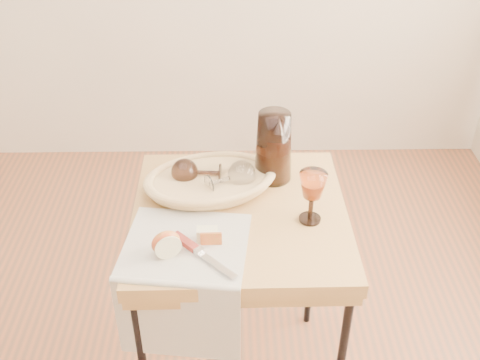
{
  "coord_description": "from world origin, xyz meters",
  "views": [
    {
      "loc": [
        0.41,
        -1.03,
        1.77
      ],
      "look_at": [
        0.43,
        0.23,
        0.89
      ],
      "focal_mm": 43.01,
      "sensor_mm": 36.0,
      "label": 1
    }
  ],
  "objects_px": {
    "pitcher": "(274,146)",
    "wine_goblet": "(312,197)",
    "goblet_lying_a": "(200,172)",
    "table_knife": "(201,253)",
    "bread_basket": "(210,183)",
    "apple_half": "(166,243)",
    "side_table": "(240,305)",
    "goblet_lying_b": "(228,179)",
    "tea_towel": "(186,245)"
  },
  "relations": [
    {
      "from": "apple_half",
      "to": "bread_basket",
      "type": "bearing_deg",
      "value": 46.96
    },
    {
      "from": "table_knife",
      "to": "tea_towel",
      "type": "bearing_deg",
      "value": -179.38
    },
    {
      "from": "tea_towel",
      "to": "table_knife",
      "type": "bearing_deg",
      "value": -37.76
    },
    {
      "from": "goblet_lying_b",
      "to": "wine_goblet",
      "type": "bearing_deg",
      "value": -56.53
    },
    {
      "from": "tea_towel",
      "to": "apple_half",
      "type": "relative_size",
      "value": 4.25
    },
    {
      "from": "side_table",
      "to": "tea_towel",
      "type": "bearing_deg",
      "value": -134.21
    },
    {
      "from": "side_table",
      "to": "bread_basket",
      "type": "height_order",
      "value": "bread_basket"
    },
    {
      "from": "bread_basket",
      "to": "goblet_lying_a",
      "type": "xyz_separation_m",
      "value": [
        -0.03,
        0.02,
        0.03
      ]
    },
    {
      "from": "bread_basket",
      "to": "goblet_lying_b",
      "type": "xyz_separation_m",
      "value": [
        0.05,
        -0.02,
        0.03
      ]
    },
    {
      "from": "goblet_lying_a",
      "to": "table_knife",
      "type": "xyz_separation_m",
      "value": [
        0.01,
        -0.31,
        -0.04
      ]
    },
    {
      "from": "bread_basket",
      "to": "pitcher",
      "type": "height_order",
      "value": "pitcher"
    },
    {
      "from": "tea_towel",
      "to": "pitcher",
      "type": "relative_size",
      "value": 1.23
    },
    {
      "from": "tea_towel",
      "to": "apple_half",
      "type": "distance_m",
      "value": 0.07
    },
    {
      "from": "side_table",
      "to": "goblet_lying_b",
      "type": "height_order",
      "value": "goblet_lying_b"
    },
    {
      "from": "goblet_lying_a",
      "to": "table_knife",
      "type": "height_order",
      "value": "goblet_lying_a"
    },
    {
      "from": "table_knife",
      "to": "pitcher",
      "type": "bearing_deg",
      "value": 105.81
    },
    {
      "from": "side_table",
      "to": "goblet_lying_a",
      "type": "relative_size",
      "value": 5.94
    },
    {
      "from": "side_table",
      "to": "apple_half",
      "type": "bearing_deg",
      "value": -136.7
    },
    {
      "from": "goblet_lying_b",
      "to": "pitcher",
      "type": "xyz_separation_m",
      "value": [
        0.14,
        0.08,
        0.06
      ]
    },
    {
      "from": "apple_half",
      "to": "table_knife",
      "type": "distance_m",
      "value": 0.09
    },
    {
      "from": "goblet_lying_a",
      "to": "goblet_lying_b",
      "type": "bearing_deg",
      "value": 160.83
    },
    {
      "from": "goblet_lying_b",
      "to": "wine_goblet",
      "type": "xyz_separation_m",
      "value": [
        0.23,
        -0.13,
        0.02
      ]
    },
    {
      "from": "tea_towel",
      "to": "goblet_lying_a",
      "type": "height_order",
      "value": "goblet_lying_a"
    },
    {
      "from": "goblet_lying_a",
      "to": "bread_basket",
      "type": "bearing_deg",
      "value": 157.89
    },
    {
      "from": "bread_basket",
      "to": "apple_half",
      "type": "height_order",
      "value": "apple_half"
    },
    {
      "from": "goblet_lying_a",
      "to": "wine_goblet",
      "type": "height_order",
      "value": "wine_goblet"
    },
    {
      "from": "pitcher",
      "to": "wine_goblet",
      "type": "height_order",
      "value": "pitcher"
    },
    {
      "from": "side_table",
      "to": "apple_half",
      "type": "distance_m",
      "value": 0.5
    },
    {
      "from": "side_table",
      "to": "goblet_lying_b",
      "type": "distance_m",
      "value": 0.45
    },
    {
      "from": "pitcher",
      "to": "table_knife",
      "type": "xyz_separation_m",
      "value": [
        -0.2,
        -0.36,
        -0.09
      ]
    },
    {
      "from": "side_table",
      "to": "bread_basket",
      "type": "bearing_deg",
      "value": 129.41
    },
    {
      "from": "pitcher",
      "to": "apple_half",
      "type": "relative_size",
      "value": 3.44
    },
    {
      "from": "wine_goblet",
      "to": "goblet_lying_b",
      "type": "bearing_deg",
      "value": 150.73
    },
    {
      "from": "goblet_lying_b",
      "to": "wine_goblet",
      "type": "height_order",
      "value": "wine_goblet"
    },
    {
      "from": "side_table",
      "to": "bread_basket",
      "type": "xyz_separation_m",
      "value": [
        -0.08,
        0.1,
        0.41
      ]
    },
    {
      "from": "side_table",
      "to": "pitcher",
      "type": "xyz_separation_m",
      "value": [
        0.1,
        0.17,
        0.49
      ]
    },
    {
      "from": "apple_half",
      "to": "table_knife",
      "type": "xyz_separation_m",
      "value": [
        0.09,
        -0.01,
        -0.03
      ]
    },
    {
      "from": "goblet_lying_b",
      "to": "pitcher",
      "type": "relative_size",
      "value": 0.52
    },
    {
      "from": "tea_towel",
      "to": "wine_goblet",
      "type": "bearing_deg",
      "value": 24.24
    },
    {
      "from": "side_table",
      "to": "tea_towel",
      "type": "distance_m",
      "value": 0.44
    },
    {
      "from": "goblet_lying_b",
      "to": "bread_basket",
      "type": "bearing_deg",
      "value": 130.94
    },
    {
      "from": "goblet_lying_b",
      "to": "side_table",
      "type": "bearing_deg",
      "value": -95.24
    },
    {
      "from": "side_table",
      "to": "pitcher",
      "type": "distance_m",
      "value": 0.53
    },
    {
      "from": "goblet_lying_b",
      "to": "wine_goblet",
      "type": "relative_size",
      "value": 0.87
    },
    {
      "from": "pitcher",
      "to": "apple_half",
      "type": "height_order",
      "value": "pitcher"
    },
    {
      "from": "wine_goblet",
      "to": "tea_towel",
      "type": "bearing_deg",
      "value": -162.81
    },
    {
      "from": "tea_towel",
      "to": "table_knife",
      "type": "height_order",
      "value": "table_knife"
    },
    {
      "from": "goblet_lying_a",
      "to": "goblet_lying_b",
      "type": "height_order",
      "value": "goblet_lying_b"
    },
    {
      "from": "tea_towel",
      "to": "pitcher",
      "type": "distance_m",
      "value": 0.41
    },
    {
      "from": "apple_half",
      "to": "goblet_lying_a",
      "type": "bearing_deg",
      "value": 53.39
    }
  ]
}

